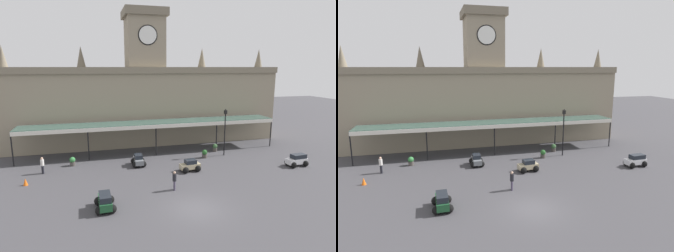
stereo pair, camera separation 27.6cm
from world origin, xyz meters
TOP-DOWN VIEW (x-y plane):
  - ground_plane at (0.00, 0.00)m, footprint 140.00×140.00m
  - station_building at (0.00, 20.52)m, footprint 36.39×6.43m
  - entrance_canopy at (0.00, 15.09)m, footprint 31.13×3.26m
  - car_beige_sedan at (2.14, 7.65)m, footprint 2.13×1.66m
  - car_green_estate at (-6.55, 1.68)m, footprint 1.59×2.28m
  - car_white_estate at (13.66, 6.24)m, footprint 2.31×1.65m
  - car_grey_sedan at (-2.63, 10.70)m, footprint 1.54×2.06m
  - pedestrian_near_entrance at (-0.65, 3.65)m, footprint 0.34×0.38m
  - pedestrian_crossing_forecourt at (-12.15, 10.71)m, footprint 0.34×0.37m
  - victorian_lamppost at (7.82, 11.69)m, footprint 0.30×0.30m
  - traffic_cone at (-13.20, 7.98)m, footprint 0.40×0.40m
  - planter_forecourt_centre at (7.43, 13.44)m, footprint 0.60×0.60m
  - planter_by_canopy at (-9.44, 12.37)m, footprint 0.60×0.60m
  - planter_near_kerb at (5.20, 11.34)m, footprint 0.60×0.60m

SIDE VIEW (x-z plane):
  - ground_plane at x=0.00m, z-range 0.00..0.00m
  - traffic_cone at x=-13.20m, z-range 0.00..0.66m
  - planter_forecourt_centre at x=7.43m, z-range 0.01..0.97m
  - planter_by_canopy at x=-9.44m, z-range 0.01..0.97m
  - planter_near_kerb at x=5.20m, z-range 0.01..0.97m
  - car_beige_sedan at x=2.14m, z-range -0.09..1.10m
  - car_grey_sedan at x=-2.63m, z-range -0.09..1.10m
  - car_green_estate at x=-6.55m, z-range -0.07..1.20m
  - car_white_estate at x=13.66m, z-range -0.07..1.20m
  - pedestrian_near_entrance at x=-0.65m, z-range 0.07..1.74m
  - pedestrian_crossing_forecourt at x=-12.15m, z-range 0.07..1.74m
  - victorian_lamppost at x=7.82m, z-range 0.63..6.19m
  - entrance_canopy at x=0.00m, z-range 1.76..5.54m
  - station_building at x=0.00m, z-range -2.96..14.65m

